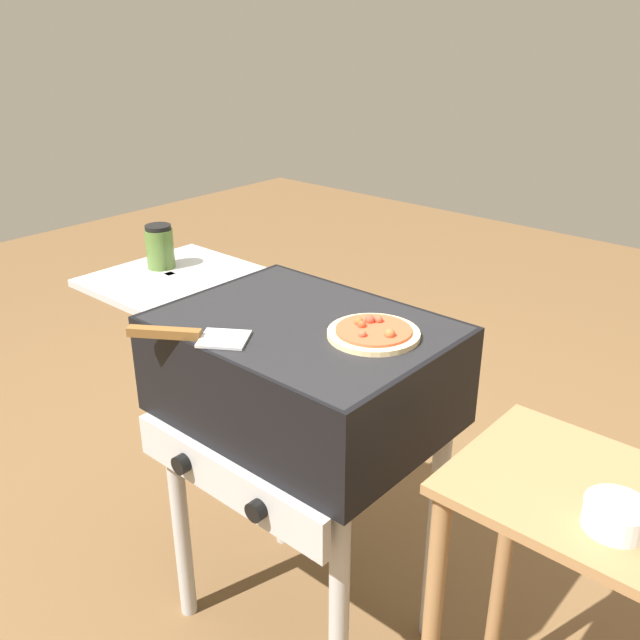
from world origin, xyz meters
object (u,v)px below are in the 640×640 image
Objects in this scene: sauce_jar at (160,247)px; topping_bowl_near at (616,516)px; grill at (298,378)px; pizza_pepperoni at (373,332)px; prep_table at (567,587)px; spatula at (189,335)px.

topping_bowl_near is at bearing -3.86° from sauce_jar.
topping_bowl_near is at bearing -4.91° from grill.
pizza_pepperoni reaches higher than prep_table.
pizza_pepperoni is 0.61m from prep_table.
grill reaches higher than prep_table.
prep_table is (0.67, 0.00, -0.20)m from grill.
pizza_pepperoni reaches higher than spatula.
sauce_jar reaches higher than spatula.
prep_table is at bearing 136.72° from topping_bowl_near.
sauce_jar is 1.14× the size of topping_bowl_near.
spatula is at bearing -137.23° from pizza_pepperoni.
spatula is at bearing -164.21° from prep_table.
spatula is 0.89m from prep_table.
topping_bowl_near is (1.27, -0.09, -0.16)m from sauce_jar.
spatula reaches higher than prep_table.
grill is 0.75m from topping_bowl_near.
sauce_jar is (-0.70, -0.03, 0.05)m from pizza_pepperoni.
spatula is at bearing -30.12° from sauce_jar.
pizza_pepperoni is 0.80× the size of spatula.
spatula reaches higher than topping_bowl_near.
grill reaches higher than topping_bowl_near.
prep_table is (0.50, -0.04, -0.35)m from pizza_pepperoni.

